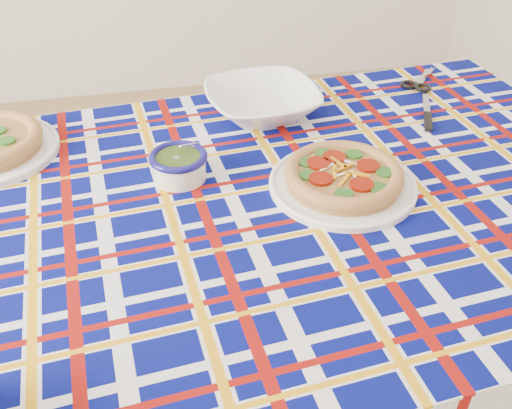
{
  "coord_description": "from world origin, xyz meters",
  "views": [
    {
      "loc": [
        0.11,
        -1.07,
        1.4
      ],
      "look_at": [
        0.29,
        -0.23,
        0.77
      ],
      "focal_mm": 40.0,
      "sensor_mm": 36.0,
      "label": 1
    }
  ],
  "objects": [
    {
      "name": "kitchen_scissors",
      "position": [
        0.88,
        0.27,
        0.75
      ],
      "size": [
        0.19,
        0.19,
        0.02
      ],
      "primitive_type": null,
      "rotation": [
        0.0,
        0.0,
        0.83
      ],
      "color": "silver",
      "rests_on": "tablecloth"
    },
    {
      "name": "floor",
      "position": [
        0.0,
        0.0,
        0.0
      ],
      "size": [
        4.0,
        4.0,
        0.0
      ],
      "primitive_type": "plane",
      "color": "#92734B",
      "rests_on": "ground"
    },
    {
      "name": "table_knife",
      "position": [
        0.81,
        0.12,
        0.75
      ],
      "size": [
        0.11,
        0.21,
        0.01
      ],
      "primitive_type": null,
      "rotation": [
        0.0,
        0.0,
        1.16
      ],
      "color": "silver",
      "rests_on": "tablecloth"
    },
    {
      "name": "main_focaccia_plate",
      "position": [
        0.48,
        -0.18,
        0.78
      ],
      "size": [
        0.32,
        0.32,
        0.06
      ],
      "primitive_type": null,
      "rotation": [
        0.0,
        0.0,
        0.04
      ],
      "color": "olive",
      "rests_on": "tablecloth"
    },
    {
      "name": "pesto_bowl",
      "position": [
        0.16,
        -0.08,
        0.78
      ],
      "size": [
        0.13,
        0.13,
        0.07
      ],
      "primitive_type": null,
      "rotation": [
        0.0,
        0.0,
        0.11
      ],
      "color": "#23380F",
      "rests_on": "tablecloth"
    },
    {
      "name": "dining_table",
      "position": [
        0.32,
        -0.19,
        0.67
      ],
      "size": [
        1.66,
        1.11,
        0.74
      ],
      "rotation": [
        0.0,
        0.0,
        0.08
      ],
      "color": "brown",
      "rests_on": "floor"
    },
    {
      "name": "serving_bowl",
      "position": [
        0.39,
        0.16,
        0.78
      ],
      "size": [
        0.3,
        0.3,
        0.07
      ],
      "primitive_type": "imported",
      "rotation": [
        0.0,
        0.0,
        0.1
      ],
      "color": "white",
      "rests_on": "tablecloth"
    },
    {
      "name": "tablecloth",
      "position": [
        0.32,
        -0.19,
        0.69
      ],
      "size": [
        1.69,
        1.15,
        0.1
      ],
      "primitive_type": null,
      "rotation": [
        0.0,
        0.0,
        0.08
      ],
      "color": "#050A5C",
      "rests_on": "dining_table"
    }
  ]
}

